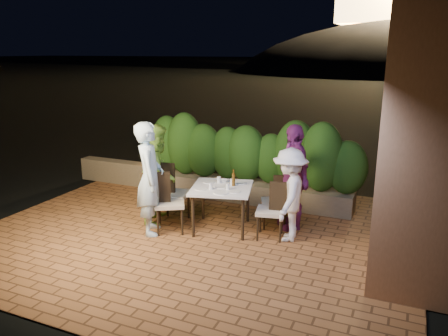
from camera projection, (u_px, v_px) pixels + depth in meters
The scene contains 30 objects.
ground at pixel (184, 244), 6.92m from camera, with size 400.00×400.00×0.00m, color black.
terrace_floor at pixel (198, 235), 7.37m from camera, with size 7.00×6.00×0.15m, color brown.
window_pane at pixel (391, 115), 6.63m from camera, with size 0.08×1.00×1.40m, color black.
window_frame at pixel (391, 115), 6.63m from camera, with size 0.06×1.15×1.55m, color black.
planter at pixel (247, 191), 8.82m from camera, with size 4.20×0.55×0.40m, color brown.
hedge at pixel (248, 155), 8.62m from camera, with size 4.00×0.70×1.10m, color #1C4011, non-canonical shape.
parapet at pixel (124, 172), 9.96m from camera, with size 2.20×0.30×0.50m, color brown.
hill at pixel (406, 102), 60.29m from camera, with size 52.00×40.00×22.00m, color black.
dining_table at pixel (222, 208), 7.35m from camera, with size 0.98×0.98×0.75m, color white, non-canonical shape.
plate_nw at pixel (201, 189), 7.12m from camera, with size 0.19×0.19×0.01m, color white.
plate_sw at pixel (209, 182), 7.50m from camera, with size 0.20×0.20×0.01m, color white.
plate_ne at pixel (234, 191), 7.00m from camera, with size 0.20×0.20×0.01m, color white.
plate_se at pixel (240, 183), 7.46m from camera, with size 0.22×0.22×0.01m, color white.
plate_centre at pixel (221, 187), 7.24m from camera, with size 0.23×0.23×0.01m, color white.
plate_front at pixel (221, 193), 6.93m from camera, with size 0.24×0.24×0.01m, color white.
glass_nw at pixel (211, 186), 7.11m from camera, with size 0.06×0.06×0.11m, color silver.
glass_sw at pixel (219, 180), 7.45m from camera, with size 0.07×0.07×0.11m, color silver.
glass_ne at pixel (228, 186), 7.11m from camera, with size 0.06×0.06×0.10m, color silver.
glass_se at pixel (232, 182), 7.33m from camera, with size 0.06×0.06×0.11m, color silver.
beer_bottle at pixel (234, 178), 7.27m from camera, with size 0.05×0.05×0.28m, color #4B2F0C, non-canonical shape.
bowl at pixel (223, 181), 7.53m from camera, with size 0.15×0.15×0.04m, color white.
chair_left_front at pixel (170, 202), 7.23m from camera, with size 0.48×0.48×1.03m, color black, non-canonical shape.
chair_left_back at pixel (174, 193), 7.64m from camera, with size 0.49×0.49×1.06m, color black, non-canonical shape.
chair_right_front at pixel (270, 210), 6.99m from camera, with size 0.44×0.44×0.94m, color black, non-canonical shape.
chair_right_back at pixel (274, 201), 7.45m from camera, with size 0.42×0.42×0.91m, color black, non-canonical shape.
diner_blue at pixel (150, 179), 7.08m from camera, with size 0.68×0.45×1.86m, color silver.
diner_green at pixel (159, 173), 7.63m from camera, with size 0.84×0.66×1.73m, color #84BC3A.
diner_white at pixel (289, 195), 6.86m from camera, with size 0.97×0.56×1.50m, color white.
diner_purple at pixel (293, 177), 7.31m from camera, with size 1.05×0.44×1.79m, color #742667.
parapet_lamp at pixel (148, 162), 9.63m from camera, with size 0.10×0.10×0.14m, color orange.
Camera 1 is at (3.12, -5.58, 2.94)m, focal length 35.00 mm.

